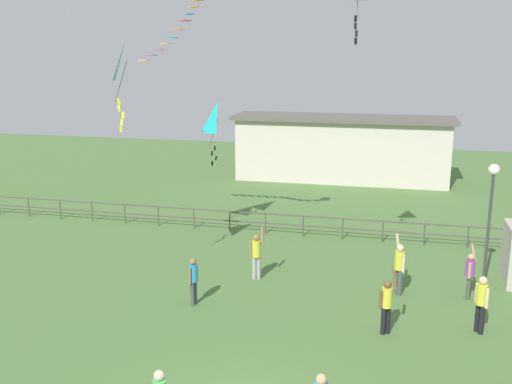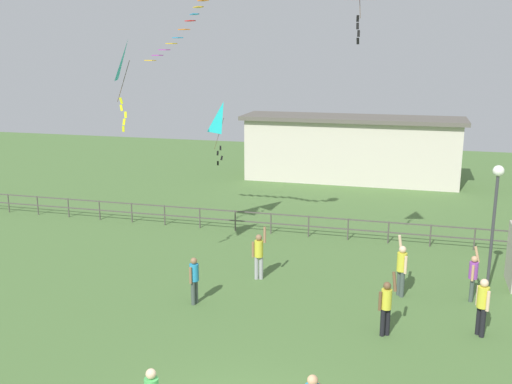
{
  "view_description": "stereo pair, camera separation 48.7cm",
  "coord_description": "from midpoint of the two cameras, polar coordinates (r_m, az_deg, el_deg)",
  "views": [
    {
      "loc": [
        2.74,
        -10.43,
        7.89
      ],
      "look_at": [
        -1.18,
        5.85,
        3.89
      ],
      "focal_mm": 41.18,
      "sensor_mm": 36.0,
      "label": 1
    },
    {
      "loc": [
        3.22,
        -10.3,
        7.89
      ],
      "look_at": [
        -1.18,
        5.85,
        3.89
      ],
      "focal_mm": 41.18,
      "sensor_mm": 36.0,
      "label": 2
    }
  ],
  "objects": [
    {
      "name": "lamppost",
      "position": [
        20.62,
        21.26,
        -0.69
      ],
      "size": [
        0.36,
        0.36,
        4.36
      ],
      "color": "#38383D",
      "rests_on": "ground_plane"
    },
    {
      "name": "person_0",
      "position": [
        20.82,
        -0.63,
        -5.94
      ],
      "size": [
        0.53,
        0.31,
        1.95
      ],
      "color": "#99999E",
      "rests_on": "ground_plane"
    },
    {
      "name": "person_1",
      "position": [
        20.4,
        19.42,
        -7.37
      ],
      "size": [
        0.33,
        0.47,
        1.81
      ],
      "color": "#3F4C47",
      "rests_on": "ground_plane"
    },
    {
      "name": "person_3",
      "position": [
        18.94,
        -6.85,
        -8.31
      ],
      "size": [
        0.29,
        0.46,
        1.56
      ],
      "color": "#3F4C47",
      "rests_on": "ground_plane"
    },
    {
      "name": "person_4",
      "position": [
        18.08,
        20.31,
        -9.87
      ],
      "size": [
        0.33,
        0.45,
        1.72
      ],
      "color": "black",
      "rests_on": "ground_plane"
    },
    {
      "name": "person_5",
      "position": [
        20.04,
        13.07,
        -6.94
      ],
      "size": [
        0.37,
        0.53,
        2.05
      ],
      "color": "#3F4C47",
      "rests_on": "ground_plane"
    },
    {
      "name": "person_7",
      "position": [
        17.3,
        11.78,
        -10.48
      ],
      "size": [
        0.5,
        0.34,
        1.91
      ],
      "color": "black",
      "rests_on": "ground_plane"
    },
    {
      "name": "kite_0",
      "position": [
        25.37,
        -4.3,
        6.98
      ],
      "size": [
        0.92,
        0.87,
        2.69
      ],
      "color": "#19B2B2"
    },
    {
      "name": "kite_5",
      "position": [
        18.89,
        -13.2,
        12.06
      ],
      "size": [
        0.79,
        1.03,
        2.84
      ],
      "color": "#19B2B2"
    },
    {
      "name": "waterfront_railing",
      "position": [
        25.63,
        5.68,
        -3.07
      ],
      "size": [
        36.02,
        0.06,
        0.95
      ],
      "color": "#4C4742",
      "rests_on": "ground_plane"
    },
    {
      "name": "pavilion_building",
      "position": [
        37.0,
        7.94,
        4.24
      ],
      "size": [
        13.5,
        3.71,
        4.03
      ],
      "color": "beige",
      "rests_on": "ground_plane"
    }
  ]
}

